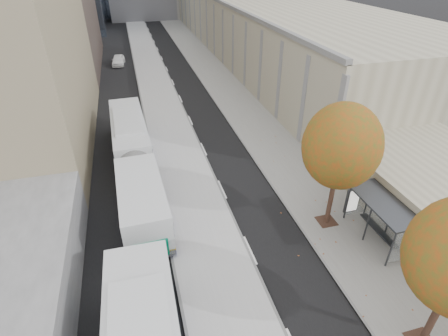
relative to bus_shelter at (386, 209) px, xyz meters
name	(u,v)px	position (x,y,z in m)	size (l,w,h in m)	color
bus_platform	(161,103)	(-9.56, 24.04, -2.11)	(4.25, 150.00, 0.15)	#B9B9B9
sidewalk	(233,97)	(-1.56, 24.04, -2.15)	(4.75, 150.00, 0.08)	gray
building_tan	(248,15)	(9.81, 53.04, 1.81)	(18.00, 92.00, 8.00)	gray
bus_shelter	(386,209)	(0.00, 0.00, 0.00)	(1.90, 4.40, 2.53)	#383A3F
tree_c	(341,147)	(-2.09, 2.04, 3.06)	(4.20, 4.20, 7.28)	black
bus_far	(134,159)	(-12.96, 10.09, -0.60)	(3.20, 17.56, 2.91)	silver
distant_car	(118,60)	(-13.75, 40.84, -1.49)	(1.64, 4.07, 1.39)	white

